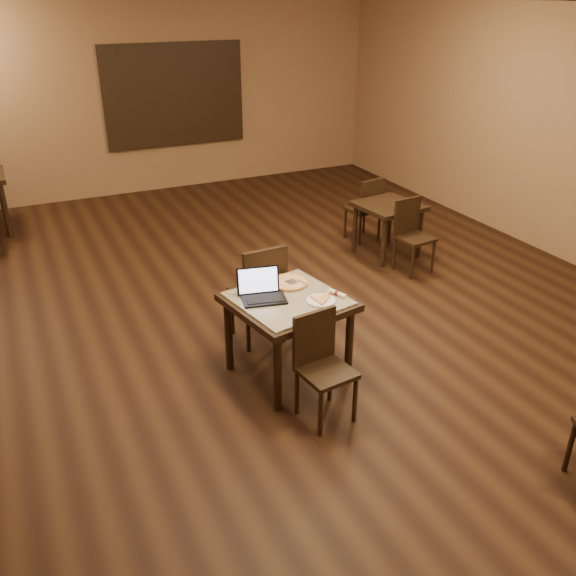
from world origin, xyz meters
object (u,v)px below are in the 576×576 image
laptop (261,290)px  pizza_pan (289,284)px  other_table_a (388,213)px  other_table_a_chair_near (411,231)px  tiled_table (288,308)px  other_table_a_chair_far (367,206)px  chair_main_far (261,289)px  chair_main_near (321,360)px

laptop → pizza_pan: (0.32, 0.13, -0.06)m
laptop → other_table_a: (2.53, 1.84, -0.26)m
other_table_a → other_table_a_chair_near: bearing=-97.5°
other_table_a → laptop: bearing=-150.6°
other_table_a → other_table_a_chair_near: size_ratio=0.91×
tiled_table → other_table_a_chair_near: size_ratio=1.21×
laptop → other_table_a: laptop is taller
other_table_a_chair_near → tiled_table: bearing=-154.9°
pizza_pan → other_table_a_chair_near: bearing=28.3°
other_table_a_chair_far → other_table_a_chair_near: bearing=82.5°
laptop → other_table_a: 3.14m
chair_main_far → pizza_pan: (0.12, -0.37, 0.19)m
pizza_pan → other_table_a_chair_near: 2.52m
chair_main_far → pizza_pan: size_ratio=2.97×
chair_main_far → other_table_a_chair_far: (2.34, 1.85, -0.07)m
pizza_pan → other_table_a: bearing=37.6°
chair_main_near → chair_main_far: size_ratio=0.88×
chair_main_near → other_table_a_chair_near: bearing=34.3°
laptop → chair_main_far: bearing=80.3°
pizza_pan → other_table_a_chair_far: (2.22, 2.22, -0.27)m
pizza_pan → other_table_a_chair_near: other_table_a_chair_near is taller
other_table_a_chair_near → chair_main_near: bearing=-145.2°
chair_main_far → other_table_a_chair_near: chair_main_far is taller
other_table_a → other_table_a_chair_far: size_ratio=0.91×
chair_main_near → chair_main_far: bearing=82.3°
chair_main_near → pizza_pan: chair_main_near is taller
laptop → pizza_pan: 0.35m
tiled_table → pizza_pan: 0.29m
chair_main_far → chair_main_near: bearing=86.2°
tiled_table → pizza_pan: pizza_pan is taller
tiled_table → laptop: size_ratio=2.61×
laptop → other_table_a: size_ratio=0.51×
laptop → other_table_a_chair_far: laptop is taller
laptop → other_table_a_chair_near: laptop is taller
tiled_table → other_table_a_chair_far: 3.40m
chair_main_near → other_table_a_chair_far: chair_main_near is taller
chair_main_near → other_table_a: size_ratio=1.10×
chair_main_far → pizza_pan: chair_main_far is taller
other_table_a_chair_near → other_table_a_chair_far: size_ratio=1.00×
chair_main_near → laptop: size_ratio=2.17×
other_table_a → tiled_table: bearing=-146.7°
tiled_table → other_table_a_chair_near: (2.32, 1.43, -0.16)m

